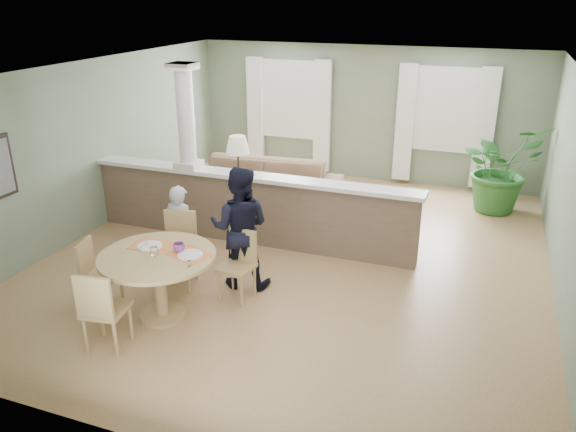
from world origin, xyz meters
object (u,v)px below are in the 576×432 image
at_px(sofa, 260,185).
at_px(houseplant, 500,168).
at_px(chair_near, 101,308).
at_px(chair_side, 96,271).
at_px(child_person, 181,231).
at_px(chair_far_man, 239,261).
at_px(man_person, 240,228).
at_px(dining_table, 159,268).
at_px(chair_far_boy, 179,245).

relative_size(sofa, houseplant, 1.82).
distance_m(houseplant, chair_near, 7.15).
relative_size(chair_side, child_person, 0.68).
relative_size(chair_near, chair_side, 1.10).
bearing_deg(chair_far_man, sofa, 113.97).
height_order(houseplant, chair_side, houseplant).
bearing_deg(man_person, chair_side, 26.64).
height_order(chair_near, man_person, man_person).
bearing_deg(dining_table, sofa, 94.78).
distance_m(houseplant, chair_side, 6.95).
distance_m(sofa, houseplant, 4.25).
bearing_deg(sofa, dining_table, -89.90).
relative_size(chair_far_boy, man_person, 0.60).
bearing_deg(dining_table, houseplant, 54.42).
relative_size(sofa, chair_near, 2.95).
bearing_deg(houseplant, chair_far_boy, -132.19).
bearing_deg(sofa, chair_side, -102.95).
height_order(chair_far_boy, man_person, man_person).
height_order(houseplant, dining_table, houseplant).
bearing_deg(sofa, child_person, -94.97).
distance_m(houseplant, chair_far_man, 5.34).
distance_m(child_person, man_person, 0.91).
bearing_deg(man_person, chair_near, 56.51).
bearing_deg(child_person, chair_far_boy, 116.49).
bearing_deg(chair_far_boy, chair_side, -139.92).
xyz_separation_m(sofa, child_person, (-0.01, -2.75, 0.23)).
relative_size(chair_far_boy, chair_side, 1.13).
bearing_deg(houseplant, man_person, -127.47).
bearing_deg(chair_near, child_person, -94.86).
bearing_deg(sofa, chair_far_man, -76.67).
height_order(chair_far_man, chair_side, chair_far_man).
distance_m(houseplant, chair_far_boy, 5.85).
bearing_deg(man_person, houseplant, -138.86).
bearing_deg(houseplant, sofa, -161.46).
distance_m(chair_far_boy, chair_far_man, 0.90).
relative_size(chair_far_man, man_person, 0.54).
bearing_deg(child_person, chair_near, 96.39).
xyz_separation_m(chair_side, man_person, (1.44, 1.12, 0.34)).
bearing_deg(dining_table, chair_far_boy, 105.37).
height_order(houseplant, child_person, houseplant).
xyz_separation_m(chair_far_boy, chair_near, (0.02, -1.65, -0.02)).
distance_m(chair_far_man, child_person, 1.05).
relative_size(chair_far_man, child_person, 0.69).
height_order(sofa, man_person, man_person).
bearing_deg(man_person, dining_table, 51.15).
height_order(sofa, child_person, child_person).
bearing_deg(houseplant, chair_near, -123.14).
distance_m(sofa, man_person, 2.91).
distance_m(sofa, child_person, 2.76).
bearing_deg(chair_far_man, houseplant, 61.37).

